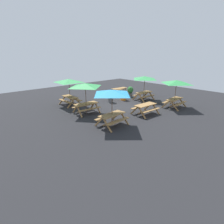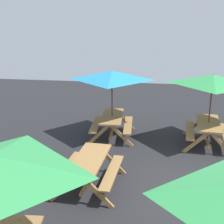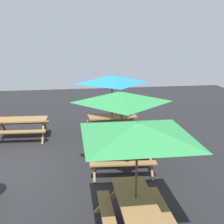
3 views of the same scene
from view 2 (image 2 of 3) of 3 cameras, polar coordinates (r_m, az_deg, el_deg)
name	(u,v)px [view 2 (image 2 of 3)]	position (r m, az deg, el deg)	size (l,w,h in m)	color
ground_plane	(216,200)	(7.73, 18.44, -15.07)	(25.43, 25.43, 0.00)	#232326
picnic_table_0	(112,80)	(10.26, 0.00, 5.82)	(2.11, 2.11, 2.34)	olive
picnic_table_2	(90,166)	(7.63, -4.12, -9.75)	(1.87, 1.62, 0.81)	olive
picnic_table_4	(212,85)	(10.08, 17.86, 4.78)	(2.16, 2.16, 2.34)	olive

